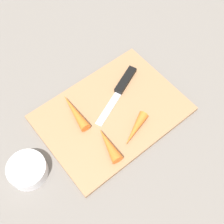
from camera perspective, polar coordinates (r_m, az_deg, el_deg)
name	(u,v)px	position (r m, az deg, el deg)	size (l,w,h in m)	color
ground_plane	(112,114)	(0.75, 0.00, -0.46)	(1.40, 1.40, 0.00)	slate
cutting_board	(112,113)	(0.75, 0.00, -0.23)	(0.36, 0.26, 0.01)	#99704C
knife	(123,84)	(0.78, 2.23, 5.57)	(0.19, 0.10, 0.01)	#B7B7BC
carrot_shortest	(109,144)	(0.69, -0.69, -6.35)	(0.03, 0.03, 0.09)	orange
carrot_longest	(75,112)	(0.73, -7.32, 0.10)	(0.03, 0.03, 0.11)	orange
carrot_medium	(135,129)	(0.71, 4.54, -3.38)	(0.02, 0.02, 0.10)	orange
small_bowl	(28,171)	(0.70, -16.09, -11.03)	(0.09, 0.09, 0.04)	silver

